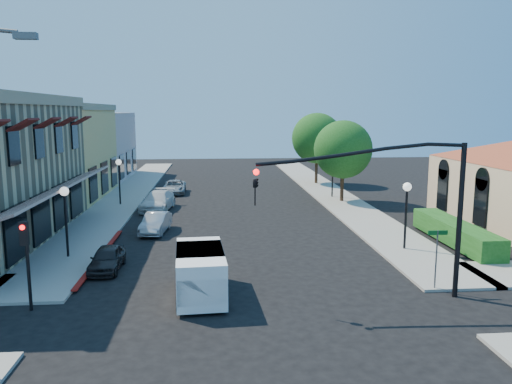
{
  "coord_description": "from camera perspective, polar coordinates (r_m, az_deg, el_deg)",
  "views": [
    {
      "loc": [
        -1.31,
        -16.34,
        7.15
      ],
      "look_at": [
        1.07,
        11.63,
        2.6
      ],
      "focal_mm": 35.0,
      "sensor_mm": 36.0,
      "label": 1
    }
  ],
  "objects": [
    {
      "name": "lamppost_left_far",
      "position": [
        39.26,
        -15.4,
        2.42
      ],
      "size": [
        0.44,
        0.44,
        3.57
      ],
      "color": "black",
      "rests_on": "ground"
    },
    {
      "name": "street_tree_b",
      "position": [
        49.46,
        6.98,
        6.12
      ],
      "size": [
        4.94,
        4.94,
        7.02
      ],
      "color": "#312013",
      "rests_on": "ground"
    },
    {
      "name": "sidewalk_right",
      "position": [
        45.06,
        8.1,
        0.06
      ],
      "size": [
        3.5,
        50.0,
        0.12
      ],
      "primitive_type": "cube",
      "color": "gray",
      "rests_on": "ground"
    },
    {
      "name": "hedge",
      "position": [
        29.37,
        21.71,
        -5.55
      ],
      "size": [
        1.4,
        8.0,
        1.1
      ],
      "primitive_type": "cube",
      "color": "#194E16",
      "rests_on": "ground"
    },
    {
      "name": "lamppost_right_near",
      "position": [
        26.61,
        16.84,
        -0.74
      ],
      "size": [
        0.44,
        0.44,
        3.57
      ],
      "color": "black",
      "rests_on": "ground"
    },
    {
      "name": "secondary_signal",
      "position": [
        19.58,
        -24.82,
        -5.96
      ],
      "size": [
        0.28,
        0.42,
        3.32
      ],
      "color": "black",
      "rests_on": "ground"
    },
    {
      "name": "white_van",
      "position": [
        19.66,
        -6.39,
        -8.87
      ],
      "size": [
        2.05,
        4.27,
        1.85
      ],
      "color": "white",
      "rests_on": "ground"
    },
    {
      "name": "signal_mast_arm",
      "position": [
        19.47,
        16.8,
        -0.24
      ],
      "size": [
        8.01,
        0.39,
        6.0
      ],
      "color": "black",
      "rests_on": "ground"
    },
    {
      "name": "parked_car_d",
      "position": [
        44.46,
        -9.31,
        0.58
      ],
      "size": [
        1.95,
        4.14,
        1.14
      ],
      "primitive_type": "imported",
      "rotation": [
        0.0,
        0.0,
        0.01
      ],
      "color": "#9FA0A4",
      "rests_on": "ground"
    },
    {
      "name": "parked_car_c",
      "position": [
        37.14,
        -11.15,
        -1.0
      ],
      "size": [
        2.51,
        4.91,
        1.36
      ],
      "primitive_type": "imported",
      "rotation": [
        0.0,
        0.0,
        -0.13
      ],
      "color": "silver",
      "rests_on": "ground"
    },
    {
      "name": "parked_car_a",
      "position": [
        23.81,
        -16.66,
        -7.29
      ],
      "size": [
        1.35,
        3.24,
        1.1
      ],
      "primitive_type": "imported",
      "rotation": [
        0.0,
        0.0,
        -0.02
      ],
      "color": "black",
      "rests_on": "ground"
    },
    {
      "name": "pink_stucco_building",
      "position": [
        56.28,
        -19.53,
        4.96
      ],
      "size": [
        10.0,
        12.0,
        7.0
      ],
      "primitive_type": "cube",
      "color": "tan",
      "rests_on": "ground"
    },
    {
      "name": "yellow_stucco_building",
      "position": [
        44.78,
        -23.39,
        4.16
      ],
      "size": [
        10.0,
        12.0,
        7.6
      ],
      "primitive_type": "cube",
      "color": "tan",
      "rests_on": "ground"
    },
    {
      "name": "lamppost_left_near",
      "position": [
        25.76,
        -21.0,
        -1.28
      ],
      "size": [
        0.44,
        0.44,
        3.57
      ],
      "color": "black",
      "rests_on": "ground"
    },
    {
      "name": "curb_red_strip",
      "position": [
        25.98,
        -17.23,
        -7.19
      ],
      "size": [
        0.25,
        10.0,
        0.06
      ],
      "primitive_type": "cube",
      "color": "maroon",
      "rests_on": "ground"
    },
    {
      "name": "street_tree_a",
      "position": [
        39.76,
        9.91,
        4.81
      ],
      "size": [
        4.56,
        4.56,
        6.48
      ],
      "color": "#312013",
      "rests_on": "ground"
    },
    {
      "name": "sidewalk_left",
      "position": [
        44.55,
        -14.41,
        -0.24
      ],
      "size": [
        3.5,
        50.0,
        0.12
      ],
      "primitive_type": "cube",
      "color": "gray",
      "rests_on": "ground"
    },
    {
      "name": "lamppost_right_far",
      "position": [
        41.75,
        8.76,
        3.03
      ],
      "size": [
        0.44,
        0.44,
        3.57
      ],
      "color": "black",
      "rests_on": "ground"
    },
    {
      "name": "parked_car_b",
      "position": [
        30.27,
        -11.39,
        -3.49
      ],
      "size": [
        1.69,
        3.72,
        1.18
      ],
      "primitive_type": "imported",
      "rotation": [
        0.0,
        0.0,
        -0.12
      ],
      "color": "#ACAEB2",
      "rests_on": "ground"
    },
    {
      "name": "ground",
      "position": [
        17.89,
        -0.27,
        -14.36
      ],
      "size": [
        120.0,
        120.0,
        0.0
      ],
      "primitive_type": "plane",
      "color": "black",
      "rests_on": "ground"
    },
    {
      "name": "street_name_sign",
      "position": [
        21.24,
        19.95,
        -6.23
      ],
      "size": [
        0.8,
        0.06,
        2.5
      ],
      "color": "#595B5E",
      "rests_on": "ground"
    }
  ]
}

